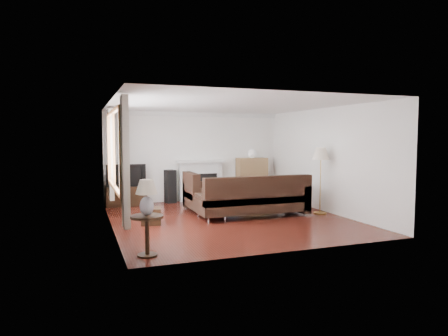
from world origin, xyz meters
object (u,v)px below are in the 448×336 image
object	(u,v)px
floor_lamp	(320,181)
coffee_table	(234,198)
sectional_sofa	(252,197)
tv_stand	(126,196)
side_table	(147,236)
bookshelf	(252,178)

from	to	relation	value
floor_lamp	coffee_table	bearing A→B (deg)	132.91
sectional_sofa	floor_lamp	bearing A→B (deg)	-9.00
tv_stand	side_table	world-z (taller)	side_table
floor_lamp	side_table	bearing A→B (deg)	-155.25
bookshelf	floor_lamp	size ratio (longest dim) A/B	0.76
bookshelf	sectional_sofa	bearing A→B (deg)	-113.78
tv_stand	side_table	bearing A→B (deg)	-92.42
side_table	coffee_table	bearing A→B (deg)	52.36
tv_stand	floor_lamp	size ratio (longest dim) A/B	0.66
sectional_sofa	coffee_table	world-z (taller)	sectional_sofa
tv_stand	coffee_table	world-z (taller)	tv_stand
bookshelf	sectional_sofa	size ratio (longest dim) A/B	0.43
tv_stand	coffee_table	bearing A→B (deg)	-21.65
sectional_sofa	side_table	world-z (taller)	sectional_sofa
bookshelf	sectional_sofa	world-z (taller)	bookshelf
floor_lamp	side_table	size ratio (longest dim) A/B	2.52
side_table	floor_lamp	bearing A→B (deg)	24.75
bookshelf	sectional_sofa	distance (m)	2.70
coffee_table	side_table	size ratio (longest dim) A/B	1.74
sectional_sofa	floor_lamp	xyz separation A→B (m)	(1.63, -0.26, 0.34)
sectional_sofa	floor_lamp	world-z (taller)	floor_lamp
sectional_sofa	tv_stand	bearing A→B (deg)	136.11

